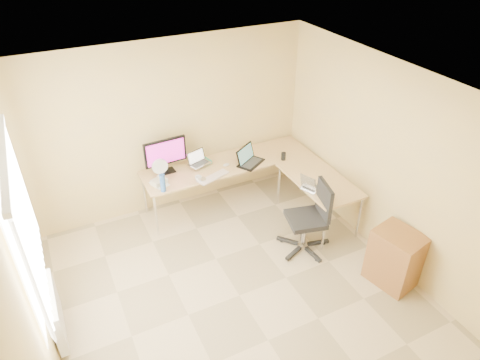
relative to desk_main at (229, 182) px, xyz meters
name	(u,v)px	position (x,y,z in m)	size (l,w,h in m)	color
floor	(239,295)	(-0.72, -1.85, -0.36)	(4.50, 4.50, 0.00)	tan
ceiling	(239,97)	(-0.72, -1.85, 2.24)	(4.50, 4.50, 0.00)	white
wall_back	(171,128)	(-0.72, 0.40, 0.93)	(4.50, 4.50, 0.00)	tan
wall_left	(28,275)	(-2.83, -1.85, 0.93)	(4.50, 4.50, 0.00)	tan
wall_right	(390,166)	(1.38, -1.85, 0.93)	(4.50, 4.50, 0.00)	tan
desk_main	(229,182)	(0.00, 0.00, 0.00)	(2.65, 0.70, 0.73)	tan
desk_return	(317,200)	(0.98, -1.00, 0.00)	(0.70, 1.30, 0.73)	tan
monitor	(166,156)	(-0.92, 0.16, 0.63)	(0.63, 0.20, 0.54)	black
book_stack	(202,161)	(-0.36, 0.19, 0.39)	(0.19, 0.26, 0.04)	#28866F
laptop_center	(199,158)	(-0.44, 0.08, 0.51)	(0.31, 0.24, 0.20)	#ABABB0
laptop_black	(251,156)	(0.29, -0.18, 0.50)	(0.42, 0.31, 0.27)	black
keyboard	(214,177)	(-0.37, -0.30, 0.38)	(0.49, 0.14, 0.02)	beige
mouse	(226,165)	(-0.07, -0.07, 0.38)	(0.10, 0.06, 0.04)	silver
mug	(198,179)	(-0.61, -0.30, 0.41)	(0.10, 0.10, 0.09)	silver
cd_stack	(201,180)	(-0.57, -0.30, 0.38)	(0.14, 0.14, 0.03)	white
water_bottle	(163,183)	(-1.13, -0.30, 0.50)	(0.08, 0.08, 0.26)	#2B58A2
papers	(159,184)	(-1.13, -0.10, 0.37)	(0.19, 0.27, 0.01)	white
white_box	(159,182)	(-1.13, -0.10, 0.40)	(0.20, 0.15, 0.07)	beige
desk_fan	(159,169)	(-1.06, 0.06, 0.51)	(0.23, 0.23, 0.29)	silver
black_cup	(283,156)	(0.79, -0.30, 0.43)	(0.07, 0.07, 0.12)	black
laptop_return	(312,182)	(0.74, -1.14, 0.47)	(0.24, 0.30, 0.20)	#ADADAD
office_chair	(306,219)	(0.46, -1.45, 0.14)	(0.62, 0.62, 1.03)	black
cabinet	(395,259)	(1.13, -2.46, -0.01)	(0.46, 0.56, 0.78)	#9D7942
radiator	(56,311)	(-2.75, -1.45, -0.02)	(0.09, 0.80, 0.55)	white
window	(23,226)	(-2.78, -1.45, 1.19)	(0.10, 1.80, 1.40)	white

